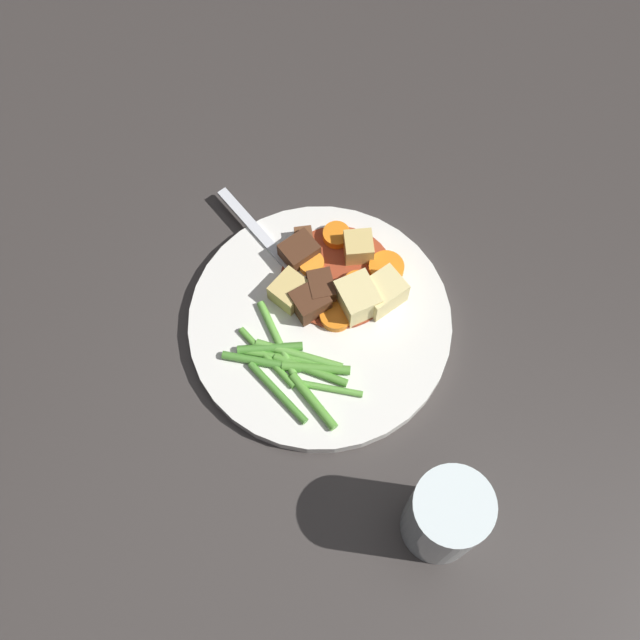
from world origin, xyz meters
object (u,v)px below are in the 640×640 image
carrot_slice_2 (336,315)px  carrot_slice_3 (358,286)px  dinner_plate (320,323)px  carrot_slice_1 (311,264)px  potato_chunk_0 (383,293)px  meat_chunk_3 (304,239)px  meat_chunk_1 (299,252)px  fork (277,253)px  potato_chunk_1 (290,291)px  potato_chunk_2 (354,246)px  meat_chunk_2 (310,302)px  potato_chunk_3 (357,298)px  meat_chunk_0 (321,288)px  carrot_slice_4 (336,236)px  water_glass (445,517)px  carrot_slice_0 (386,268)px

carrot_slice_2 → carrot_slice_3: (0.04, -0.00, 0.00)m
dinner_plate → carrot_slice_1: size_ratio=10.11×
potato_chunk_0 → meat_chunk_3: 0.10m
meat_chunk_1 → meat_chunk_3: size_ratio=1.56×
fork → carrot_slice_1: bearing=-85.5°
dinner_plate → potato_chunk_1: size_ratio=7.85×
potato_chunk_2 → meat_chunk_2: potato_chunk_2 is taller
potato_chunk_3 → meat_chunk_0: 0.04m
potato_chunk_3 → dinner_plate: bearing=141.3°
carrot_slice_3 → potato_chunk_3: (-0.02, -0.01, 0.01)m
potato_chunk_0 → fork: potato_chunk_0 is taller
potato_chunk_3 → fork: bearing=82.2°
carrot_slice_4 → meat_chunk_2: 0.08m
meat_chunk_1 → meat_chunk_2: bearing=-140.8°
carrot_slice_1 → potato_chunk_2: bearing=-40.0°
dinner_plate → potato_chunk_0: potato_chunk_0 is taller
dinner_plate → water_glass: 0.22m
meat_chunk_2 → water_glass: water_glass is taller
carrot_slice_0 → potato_chunk_1: bearing=133.7°
potato_chunk_0 → carrot_slice_4: bearing=60.8°
potato_chunk_2 → potato_chunk_3: 0.06m
potato_chunk_3 → potato_chunk_2: bearing=30.0°
dinner_plate → carrot_slice_4: (0.09, 0.03, 0.01)m
fork → dinner_plate: bearing=-121.5°
dinner_plate → meat_chunk_3: (0.07, 0.05, 0.01)m
carrot_slice_3 → carrot_slice_4: (0.04, 0.04, 0.00)m
carrot_slice_4 → potato_chunk_1: 0.08m
potato_chunk_3 → meat_chunk_0: size_ratio=1.27×
potato_chunk_2 → meat_chunk_0: potato_chunk_2 is taller
dinner_plate → potato_chunk_3: potato_chunk_3 is taller
carrot_slice_2 → carrot_slice_4: bearing=27.1°
carrot_slice_1 → meat_chunk_1: (0.00, 0.02, 0.00)m
carrot_slice_0 → carrot_slice_4: bearing=81.1°
meat_chunk_0 → water_glass: size_ratio=0.29×
carrot_slice_2 → fork: size_ratio=0.19×
carrot_slice_1 → carrot_slice_4: bearing=-9.9°
carrot_slice_1 → carrot_slice_2: 0.06m
fork → water_glass: size_ratio=1.61×
meat_chunk_1 → meat_chunk_0: bearing=-124.3°
carrot_slice_0 → meat_chunk_0: size_ratio=1.15×
carrot_slice_4 → meat_chunk_2: meat_chunk_2 is taller
potato_chunk_0 → water_glass: (-0.17, -0.14, 0.02)m
carrot_slice_2 → meat_chunk_2: 0.03m
carrot_slice_1 → potato_chunk_3: bearing=-105.3°
dinner_plate → meat_chunk_0: 0.03m
carrot_slice_4 → meat_chunk_3: 0.03m
carrot_slice_2 → meat_chunk_2: meat_chunk_2 is taller
potato_chunk_1 → water_glass: bearing=-121.0°
carrot_slice_1 → carrot_slice_2: carrot_slice_1 is taller
potato_chunk_0 → meat_chunk_0: (-0.02, 0.05, -0.00)m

